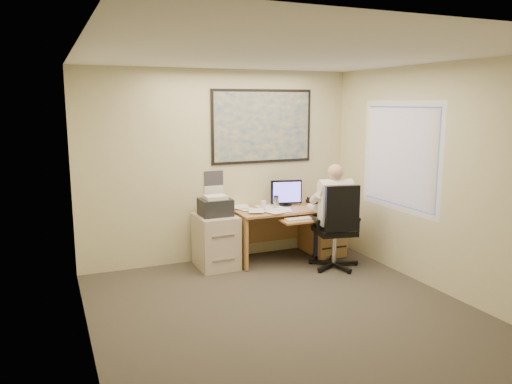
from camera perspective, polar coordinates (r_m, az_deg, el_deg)
name	(u,v)px	position (r m, az deg, el deg)	size (l,w,h in m)	color
room_shell	(293,192)	(5.05, 4.20, -0.01)	(4.00, 4.50, 2.70)	#3A352D
desk	(307,226)	(7.45, 5.87, -3.84)	(1.60, 0.97, 1.12)	#B17B4B
world_map	(262,126)	(7.27, 0.75, 7.50)	(1.56, 0.03, 1.06)	#1E4C93
wall_calendar	(214,186)	(7.10, -4.84, 0.74)	(0.28, 0.01, 0.42)	white
window_blinds	(399,156)	(6.76, 16.08, 3.93)	(0.06, 1.40, 1.30)	silver
filing_cabinet	(216,236)	(6.89, -4.62, -5.08)	(0.53, 0.63, 1.01)	beige
office_chair	(337,244)	(6.92, 9.23, -5.86)	(0.82, 0.82, 1.18)	black
person	(334,216)	(6.89, 8.87, -2.74)	(0.58, 0.83, 1.43)	white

